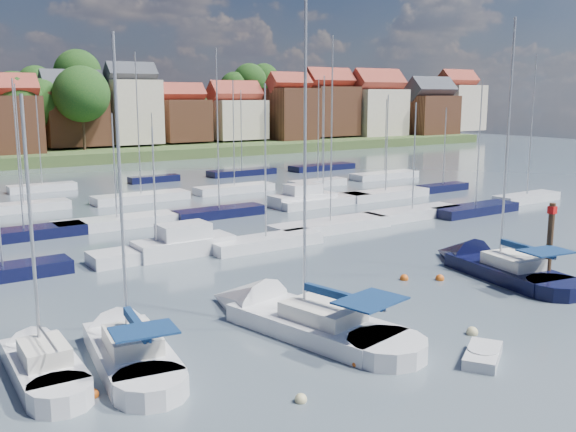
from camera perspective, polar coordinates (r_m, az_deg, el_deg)
ground at (r=65.98m, az=-12.36°, el=0.77°), size 260.00×260.00×0.00m
sailboat_left at (r=29.38m, az=-14.32°, el=-11.05°), size 4.35×11.08×14.69m
sailboat_centre at (r=31.93m, az=-0.23°, el=-8.94°), size 6.26×13.76×18.00m
sailboat_navy at (r=42.94m, az=17.36°, el=-4.27°), size 5.20×12.60×16.92m
sailboat_far at (r=28.80m, az=-21.25°, el=-11.95°), size 2.66×9.09×12.07m
tender at (r=28.95m, az=16.93°, el=-11.78°), size 3.10×2.62×0.61m
timber_piling at (r=41.05m, az=22.15°, el=-3.54°), size 0.40×0.40×7.14m
buoy_b at (r=24.49m, az=1.15°, el=-16.20°), size 0.46×0.46×0.46m
buoy_c at (r=27.54m, az=6.16°, el=-13.09°), size 0.47×0.47×0.47m
buoy_d at (r=31.88m, az=16.04°, el=-10.07°), size 0.55×0.55×0.55m
buoy_e at (r=39.88m, az=10.28°, el=-5.61°), size 0.52×0.52×0.52m
buoy_g at (r=25.89m, az=-16.96°, el=-15.13°), size 0.46×0.46×0.46m
buoy_h at (r=40.28m, az=13.34°, el=-5.57°), size 0.53×0.53×0.53m
marina_field at (r=62.25m, az=-9.08°, el=0.71°), size 79.62×41.41×15.93m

